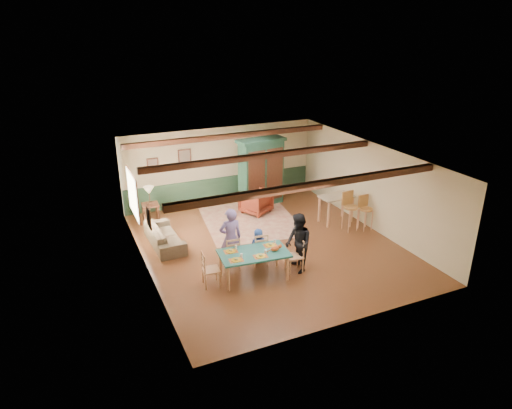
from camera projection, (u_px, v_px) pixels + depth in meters
name	position (u px, v px, depth m)	size (l,w,h in m)	color
floor	(269.00, 246.00, 13.29)	(8.00, 8.00, 0.00)	#542B17
wall_back	(221.00, 165.00, 16.19)	(7.00, 0.02, 2.70)	beige
wall_left	(144.00, 224.00, 11.47)	(0.02, 8.00, 2.70)	beige
wall_right	(371.00, 186.00, 14.12)	(0.02, 8.00, 2.70)	beige
ceiling	(270.00, 156.00, 12.29)	(7.00, 8.00, 0.02)	white
wainscot_back	(222.00, 189.00, 16.50)	(6.95, 0.03, 0.90)	#213D29
ceiling_beam_front	(314.00, 185.00, 10.38)	(6.95, 0.16, 0.16)	black
ceiling_beam_mid	(264.00, 156.00, 12.67)	(6.95, 0.16, 0.16)	black
ceiling_beam_back	(230.00, 136.00, 14.87)	(6.95, 0.16, 0.16)	black
window_left	(133.00, 194.00, 12.85)	(0.06, 1.60, 1.30)	white
picture_left_wall	(149.00, 217.00, 10.82)	(0.04, 0.42, 0.52)	#81705E
picture_back_a	(185.00, 157.00, 15.50)	(0.45, 0.04, 0.55)	#81705E
picture_back_b	(153.00, 165.00, 15.14)	(0.38, 0.04, 0.48)	#81705E
dining_table	(254.00, 265.00, 11.49)	(1.73, 0.96, 0.72)	#1C5A54
dining_chair_far_left	(232.00, 252.00, 11.95)	(0.40, 0.42, 0.91)	tan
dining_chair_far_right	(259.00, 248.00, 12.18)	(0.40, 0.42, 0.91)	tan
dining_chair_end_left	(211.00, 269.00, 11.13)	(0.40, 0.42, 0.91)	tan
dining_chair_end_right	(294.00, 255.00, 11.78)	(0.40, 0.42, 0.91)	tan
person_man	(231.00, 238.00, 11.88)	(0.60, 0.40, 1.66)	#705B9D
person_woman	(298.00, 243.00, 11.68)	(0.77, 0.60, 1.58)	black
person_child	(258.00, 246.00, 12.24)	(0.47, 0.31, 0.96)	navy
cat	(275.00, 248.00, 11.40)	(0.35, 0.13, 0.17)	#C14F22
place_setting_near_left	(236.00, 258.00, 10.97)	(0.38, 0.29, 0.11)	gold
place_setting_near_center	(261.00, 254.00, 11.15)	(0.38, 0.29, 0.11)	gold
place_setting_far_left	(231.00, 250.00, 11.39)	(0.38, 0.29, 0.11)	gold
place_setting_far_right	(270.00, 244.00, 11.70)	(0.38, 0.29, 0.11)	gold
area_rug	(249.00, 220.00, 15.05)	(2.90, 3.44, 0.01)	beige
armoire	(261.00, 172.00, 15.96)	(1.68, 0.67, 2.38)	#16392B
armchair	(256.00, 201.00, 15.49)	(0.88, 0.90, 0.82)	#4F170F
sofa	(164.00, 236.00, 13.25)	(2.00, 0.78, 0.58)	#44392A
end_table	(151.00, 213.00, 14.73)	(0.52, 0.52, 0.64)	black
table_lamp	(149.00, 195.00, 14.50)	(0.33, 0.33, 0.59)	tan
counter_table	(336.00, 209.00, 14.74)	(1.09, 0.63, 0.91)	#C1B496
bar_stool_left	(350.00, 212.00, 14.09)	(0.44, 0.48, 1.23)	tan
bar_stool_right	(366.00, 213.00, 14.16)	(0.39, 0.43, 1.09)	tan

